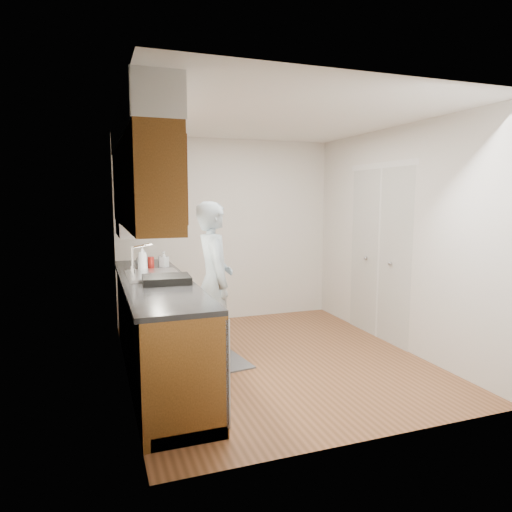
{
  "coord_description": "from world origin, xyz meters",
  "views": [
    {
      "loc": [
        -1.75,
        -4.34,
        1.71
      ],
      "look_at": [
        -0.11,
        0.25,
        1.08
      ],
      "focal_mm": 32.0,
      "sensor_mm": 36.0,
      "label": 1
    }
  ],
  "objects_px": {
    "person": "(214,271)",
    "soap_bottle_a": "(142,258)",
    "soap_bottle_c": "(141,259)",
    "soap_bottle_b": "(164,259)",
    "steel_can": "(161,261)",
    "dish_rack": "(166,279)",
    "soda_can": "(151,263)"
  },
  "relations": [
    {
      "from": "soap_bottle_c",
      "to": "steel_can",
      "type": "distance_m",
      "value": 0.23
    },
    {
      "from": "soda_can",
      "to": "soap_bottle_c",
      "type": "bearing_deg",
      "value": 117.04
    },
    {
      "from": "soap_bottle_b",
      "to": "steel_can",
      "type": "relative_size",
      "value": 1.43
    },
    {
      "from": "soap_bottle_b",
      "to": "person",
      "type": "bearing_deg",
      "value": -49.86
    },
    {
      "from": "person",
      "to": "soap_bottle_b",
      "type": "xyz_separation_m",
      "value": [
        -0.44,
        0.52,
        0.07
      ]
    },
    {
      "from": "soap_bottle_a",
      "to": "soap_bottle_c",
      "type": "xyz_separation_m",
      "value": [
        0.02,
        0.3,
        -0.05
      ]
    },
    {
      "from": "soap_bottle_b",
      "to": "steel_can",
      "type": "height_order",
      "value": "soap_bottle_b"
    },
    {
      "from": "soap_bottle_c",
      "to": "steel_can",
      "type": "bearing_deg",
      "value": -25.23
    },
    {
      "from": "person",
      "to": "soap_bottle_a",
      "type": "bearing_deg",
      "value": 66.93
    },
    {
      "from": "soda_can",
      "to": "dish_rack",
      "type": "relative_size",
      "value": 0.3
    },
    {
      "from": "soap_bottle_c",
      "to": "dish_rack",
      "type": "bearing_deg",
      "value": -84.19
    },
    {
      "from": "steel_can",
      "to": "dish_rack",
      "type": "xyz_separation_m",
      "value": [
        -0.09,
        -1.0,
        -0.03
      ]
    },
    {
      "from": "soap_bottle_b",
      "to": "dish_rack",
      "type": "relative_size",
      "value": 0.41
    },
    {
      "from": "soap_bottle_c",
      "to": "soda_can",
      "type": "xyz_separation_m",
      "value": [
        0.09,
        -0.17,
        -0.02
      ]
    },
    {
      "from": "soap_bottle_a",
      "to": "dish_rack",
      "type": "height_order",
      "value": "soap_bottle_a"
    },
    {
      "from": "soap_bottle_a",
      "to": "soap_bottle_c",
      "type": "height_order",
      "value": "soap_bottle_a"
    },
    {
      "from": "person",
      "to": "dish_rack",
      "type": "relative_size",
      "value": 4.44
    },
    {
      "from": "soap_bottle_a",
      "to": "soda_can",
      "type": "height_order",
      "value": "soap_bottle_a"
    },
    {
      "from": "soap_bottle_a",
      "to": "person",
      "type": "bearing_deg",
      "value": -26.52
    },
    {
      "from": "soap_bottle_c",
      "to": "soap_bottle_b",
      "type": "bearing_deg",
      "value": -28.83
    },
    {
      "from": "soap_bottle_a",
      "to": "soap_bottle_c",
      "type": "distance_m",
      "value": 0.31
    },
    {
      "from": "steel_can",
      "to": "dish_rack",
      "type": "height_order",
      "value": "steel_can"
    },
    {
      "from": "soda_can",
      "to": "dish_rack",
      "type": "bearing_deg",
      "value": -88.43
    },
    {
      "from": "soap_bottle_c",
      "to": "soap_bottle_a",
      "type": "bearing_deg",
      "value": -93.18
    },
    {
      "from": "person",
      "to": "soap_bottle_c",
      "type": "xyz_separation_m",
      "value": [
        -0.67,
        0.65,
        0.07
      ]
    },
    {
      "from": "person",
      "to": "soap_bottle_b",
      "type": "height_order",
      "value": "person"
    },
    {
      "from": "steel_can",
      "to": "soap_bottle_a",
      "type": "bearing_deg",
      "value": -137.3
    },
    {
      "from": "soap_bottle_b",
      "to": "soap_bottle_c",
      "type": "bearing_deg",
      "value": 151.17
    },
    {
      "from": "person",
      "to": "soap_bottle_c",
      "type": "relative_size",
      "value": 11.3
    },
    {
      "from": "soap_bottle_b",
      "to": "dish_rack",
      "type": "bearing_deg",
      "value": -97.27
    },
    {
      "from": "soap_bottle_a",
      "to": "dish_rack",
      "type": "distance_m",
      "value": 0.81
    },
    {
      "from": "soda_can",
      "to": "steel_can",
      "type": "distance_m",
      "value": 0.14
    }
  ]
}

